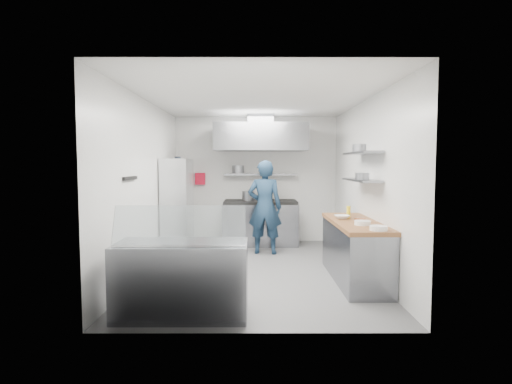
{
  "coord_description": "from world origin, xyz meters",
  "views": [
    {
      "loc": [
        -0.02,
        -6.51,
        1.75
      ],
      "look_at": [
        0.0,
        0.6,
        1.25
      ],
      "focal_mm": 28.0,
      "sensor_mm": 36.0,
      "label": 1
    }
  ],
  "objects_px": {
    "display_case": "(182,279)",
    "chef": "(265,207)",
    "gas_range": "(260,224)",
    "wire_rack": "(178,206)"
  },
  "relations": [
    {
      "from": "gas_range",
      "to": "display_case",
      "type": "bearing_deg",
      "value": -103.13
    },
    {
      "from": "gas_range",
      "to": "chef",
      "type": "xyz_separation_m",
      "value": [
        0.07,
        -0.89,
        0.46
      ]
    },
    {
      "from": "display_case",
      "to": "wire_rack",
      "type": "bearing_deg",
      "value": 101.8
    },
    {
      "from": "wire_rack",
      "to": "display_case",
      "type": "relative_size",
      "value": 1.23
    },
    {
      "from": "chef",
      "to": "gas_range",
      "type": "bearing_deg",
      "value": -78.21
    },
    {
      "from": "display_case",
      "to": "chef",
      "type": "bearing_deg",
      "value": 72.21
    },
    {
      "from": "wire_rack",
      "to": "display_case",
      "type": "height_order",
      "value": "wire_rack"
    },
    {
      "from": "wire_rack",
      "to": "display_case",
      "type": "xyz_separation_m",
      "value": [
        0.67,
        -3.22,
        -0.5
      ]
    },
    {
      "from": "chef",
      "to": "wire_rack",
      "type": "xyz_separation_m",
      "value": [
        -1.7,
        0.02,
        0.01
      ]
    },
    {
      "from": "gas_range",
      "to": "wire_rack",
      "type": "bearing_deg",
      "value": -151.74
    }
  ]
}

